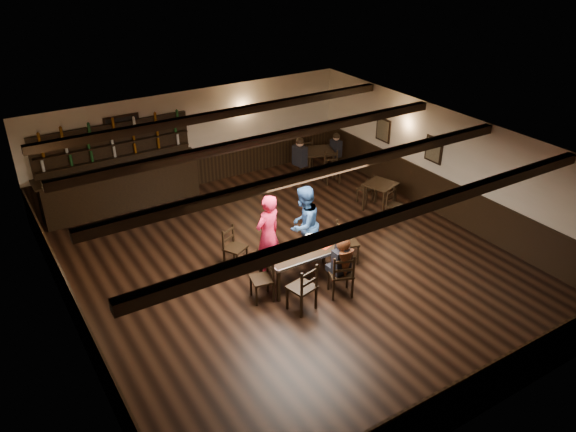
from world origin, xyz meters
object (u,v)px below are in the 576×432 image
cake (281,254)px  bar_counter (121,181)px  dining_table (303,253)px  woman_pink (268,235)px  chair_near_right (342,272)px  chair_near_left (305,285)px  man_blue (304,225)px

cake → bar_counter: 5.50m
dining_table → woman_pink: bearing=120.8°
dining_table → chair_near_right: (0.35, -0.87, -0.11)m
chair_near_left → chair_near_right: (0.87, 0.00, -0.02)m
woman_pink → bar_counter: size_ratio=0.43×
dining_table → chair_near_left: 1.02m
dining_table → cake: cake is taller
dining_table → cake: size_ratio=5.53×
dining_table → man_blue: size_ratio=0.97×
man_blue → cake: bearing=9.5°
chair_near_right → bar_counter: bar_counter is taller
bar_counter → man_blue: bearing=-61.1°
cake → chair_near_right: bearing=-47.0°
woman_pink → dining_table: bearing=104.2°
bar_counter → cake: bearing=-73.1°
chair_near_left → cake: (0.03, 0.90, 0.21)m
dining_table → man_blue: man_blue is taller
bar_counter → chair_near_left: bearing=-75.7°
chair_near_right → bar_counter: 6.63m
cake → dining_table: bearing=-3.5°
dining_table → woman_pink: woman_pink is taller
bar_counter → chair_near_right: bearing=-68.4°
chair_near_left → woman_pink: (0.11, 1.56, 0.30)m
chair_near_right → man_blue: size_ratio=0.55×
chair_near_left → bar_counter: (-1.57, 6.16, 0.14)m
woman_pink → man_blue: bearing=162.4°
dining_table → woman_pink: 0.83m
chair_near_right → man_blue: 1.58m
dining_table → bar_counter: bearing=111.5°
chair_near_right → woman_pink: 1.77m
chair_near_left → woman_pink: woman_pink is taller
cake → bar_counter: bearing=106.9°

